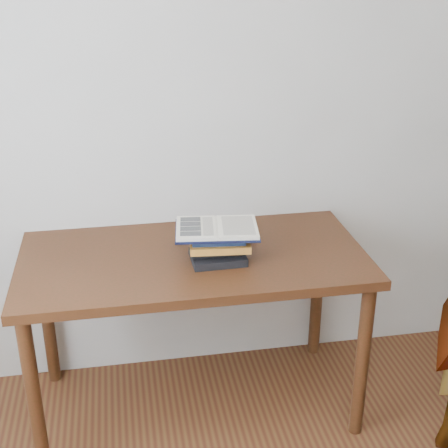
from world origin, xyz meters
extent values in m
cube|color=beige|center=(0.00, 1.75, 1.30)|extent=(3.50, 0.04, 2.60)
cube|color=#471F11|center=(-0.06, 1.38, 0.77)|extent=(1.48, 0.74, 0.04)
cylinder|color=#471F11|center=(-0.74, 1.07, 0.38)|extent=(0.06, 0.06, 0.75)
cylinder|color=#471F11|center=(0.62, 1.07, 0.38)|extent=(0.06, 0.06, 0.75)
cylinder|color=#471F11|center=(-0.74, 1.69, 0.38)|extent=(0.06, 0.06, 0.75)
cylinder|color=#471F11|center=(0.62, 1.69, 0.38)|extent=(0.06, 0.06, 0.75)
cube|color=black|center=(0.04, 1.31, 0.81)|extent=(0.23, 0.18, 0.03)
cube|color=black|center=(0.03, 1.33, 0.84)|extent=(0.21, 0.14, 0.03)
cube|color=#B77529|center=(0.04, 1.31, 0.87)|extent=(0.26, 0.19, 0.03)
cube|color=#182748|center=(0.04, 1.32, 0.90)|extent=(0.23, 0.17, 0.03)
cube|color=black|center=(0.04, 1.33, 0.92)|extent=(0.37, 0.28, 0.01)
cube|color=beige|center=(-0.05, 1.34, 0.94)|extent=(0.19, 0.25, 0.02)
cube|color=beige|center=(0.12, 1.32, 0.94)|extent=(0.19, 0.25, 0.02)
cylinder|color=beige|center=(0.04, 1.33, 0.93)|extent=(0.04, 0.23, 0.01)
cube|color=black|center=(-0.06, 1.42, 0.94)|extent=(0.09, 0.05, 0.00)
cube|color=black|center=(-0.07, 1.37, 0.94)|extent=(0.09, 0.05, 0.00)
cube|color=black|center=(-0.07, 1.32, 0.94)|extent=(0.09, 0.05, 0.00)
cube|color=black|center=(-0.08, 1.28, 0.94)|extent=(0.09, 0.05, 0.00)
cube|color=beige|center=(0.00, 1.34, 0.94)|extent=(0.06, 0.19, 0.00)
cube|color=beige|center=(0.13, 1.32, 0.94)|extent=(0.15, 0.21, 0.00)
camera|label=1|loc=(-0.35, -1.00, 2.00)|focal=50.00mm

